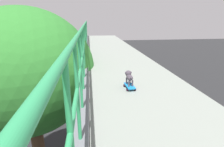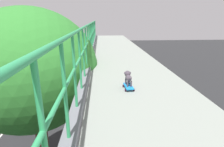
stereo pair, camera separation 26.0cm
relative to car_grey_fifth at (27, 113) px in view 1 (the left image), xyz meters
The scene contains 7 objects.
overpass_deck 12.84m from the car_grey_fifth, 59.99° to the right, with size 2.57×28.46×0.50m.
green_railing 12.54m from the car_grey_fifth, 65.44° to the right, with size 0.20×27.04×1.33m.
car_grey_fifth is the anchor object (origin of this frame).
city_bus 13.28m from the car_grey_fifth, 105.37° to the left, with size 2.52×11.07×3.50m.
roadside_tree_mid 8.65m from the car_grey_fifth, 67.12° to the right, with size 4.49×4.49×7.88m.
toy_skateboard 11.79m from the car_grey_fifth, 57.19° to the right, with size 0.23×0.41×0.08m.
small_dog 11.84m from the car_grey_fifth, 57.01° to the right, with size 0.16×0.37×0.31m.
Camera 1 is at (-0.10, -2.25, 7.50)m, focal length 28.41 mm.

